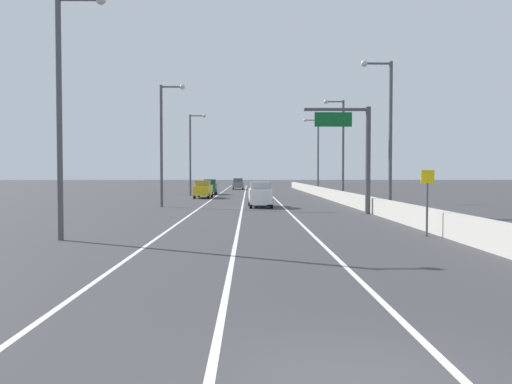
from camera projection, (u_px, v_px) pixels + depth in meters
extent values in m
plane|color=#38383A|center=(260.00, 195.00, 71.22)|extent=(320.00, 320.00, 0.00)
cube|color=silver|center=(214.00, 198.00, 62.15)|extent=(0.16, 130.00, 0.00)
cube|color=silver|center=(244.00, 198.00, 62.19)|extent=(0.16, 130.00, 0.00)
cube|color=silver|center=(274.00, 198.00, 62.24)|extent=(0.16, 130.00, 0.00)
cube|color=#B2ADA3|center=(349.00, 199.00, 47.32)|extent=(0.60, 120.00, 1.10)
cylinder|color=#47474C|center=(368.00, 160.00, 37.24)|extent=(0.36, 0.36, 7.50)
cube|color=#47474C|center=(336.00, 110.00, 37.09)|extent=(4.50, 0.20, 0.20)
cube|color=#0C5923|center=(333.00, 119.00, 36.99)|extent=(2.60, 0.10, 1.00)
cylinder|color=#4C4C51|center=(427.00, 210.00, 24.02)|extent=(0.10, 0.10, 2.40)
cube|color=yellow|center=(428.00, 177.00, 23.93)|extent=(0.60, 0.04, 0.60)
cylinder|color=#4C4C51|center=(390.00, 139.00, 35.57)|extent=(0.24, 0.24, 10.31)
cube|color=#4C4C51|center=(378.00, 64.00, 35.38)|extent=(1.80, 0.12, 0.12)
sphere|color=beige|center=(364.00, 64.00, 35.37)|extent=(0.44, 0.44, 0.44)
cylinder|color=#4C4C51|center=(343.00, 151.00, 54.41)|extent=(0.24, 0.24, 10.31)
cube|color=#4C4C51|center=(335.00, 102.00, 54.23)|extent=(1.80, 0.12, 0.12)
sphere|color=beige|center=(326.00, 102.00, 54.21)|extent=(0.44, 0.44, 0.44)
cylinder|color=#4C4C51|center=(318.00, 157.00, 73.25)|extent=(0.24, 0.24, 10.31)
cube|color=#4C4C51|center=(312.00, 120.00, 73.07)|extent=(1.80, 0.12, 0.12)
sphere|color=beige|center=(305.00, 120.00, 73.05)|extent=(0.44, 0.44, 0.44)
cylinder|color=#4C4C51|center=(59.00, 119.00, 22.49)|extent=(0.24, 0.24, 10.31)
cylinder|color=#4C4C51|center=(161.00, 146.00, 45.10)|extent=(0.24, 0.24, 10.31)
cube|color=#4C4C51|center=(172.00, 87.00, 44.94)|extent=(1.80, 0.12, 0.12)
sphere|color=beige|center=(182.00, 87.00, 44.95)|extent=(0.44, 0.44, 0.44)
cylinder|color=#4C4C51|center=(190.00, 155.00, 67.71)|extent=(0.24, 0.24, 10.31)
cube|color=#4C4C51|center=(197.00, 116.00, 67.55)|extent=(1.80, 0.12, 0.12)
sphere|color=beige|center=(204.00, 116.00, 67.56)|extent=(0.44, 0.44, 0.44)
cube|color=slate|center=(238.00, 185.00, 93.71)|extent=(1.92, 4.15, 1.05)
cube|color=#4D505A|center=(238.00, 180.00, 93.27)|extent=(1.65, 1.88, 0.60)
cylinder|color=black|center=(233.00, 187.00, 95.30)|extent=(0.23, 0.68, 0.68)
cylinder|color=black|center=(243.00, 187.00, 95.36)|extent=(0.23, 0.68, 0.68)
cylinder|color=black|center=(233.00, 188.00, 92.09)|extent=(0.23, 0.68, 0.68)
cylinder|color=black|center=(243.00, 188.00, 92.15)|extent=(0.23, 0.68, 0.68)
cube|color=#196033|center=(210.00, 188.00, 72.02)|extent=(1.81, 4.28, 1.11)
cube|color=#1C4633|center=(210.00, 182.00, 71.56)|extent=(1.56, 1.94, 0.60)
cylinder|color=black|center=(205.00, 191.00, 73.69)|extent=(0.23, 0.68, 0.68)
cylinder|color=black|center=(216.00, 191.00, 73.74)|extent=(0.23, 0.68, 0.68)
cylinder|color=black|center=(203.00, 192.00, 70.34)|extent=(0.23, 0.68, 0.68)
cylinder|color=black|center=(215.00, 192.00, 70.39)|extent=(0.23, 0.68, 0.68)
cube|color=white|center=(260.00, 196.00, 44.96)|extent=(1.95, 4.81, 1.19)
cube|color=#96969E|center=(260.00, 186.00, 44.45)|extent=(1.66, 2.19, 0.60)
cylinder|color=black|center=(250.00, 202.00, 46.88)|extent=(0.24, 0.69, 0.68)
cylinder|color=black|center=(268.00, 202.00, 46.94)|extent=(0.24, 0.69, 0.68)
cylinder|color=black|center=(251.00, 204.00, 43.01)|extent=(0.24, 0.69, 0.68)
cylinder|color=black|center=(271.00, 204.00, 43.08)|extent=(0.24, 0.69, 0.68)
cube|color=gold|center=(203.00, 190.00, 61.48)|extent=(1.88, 4.84, 1.10)
cube|color=olive|center=(203.00, 183.00, 60.97)|extent=(1.59, 2.20, 0.60)
cylinder|color=black|center=(199.00, 194.00, 63.45)|extent=(0.24, 0.69, 0.68)
cylinder|color=black|center=(212.00, 194.00, 63.43)|extent=(0.24, 0.69, 0.68)
cylinder|color=black|center=(194.00, 196.00, 59.57)|extent=(0.24, 0.69, 0.68)
cylinder|color=black|center=(208.00, 196.00, 59.55)|extent=(0.24, 0.69, 0.68)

